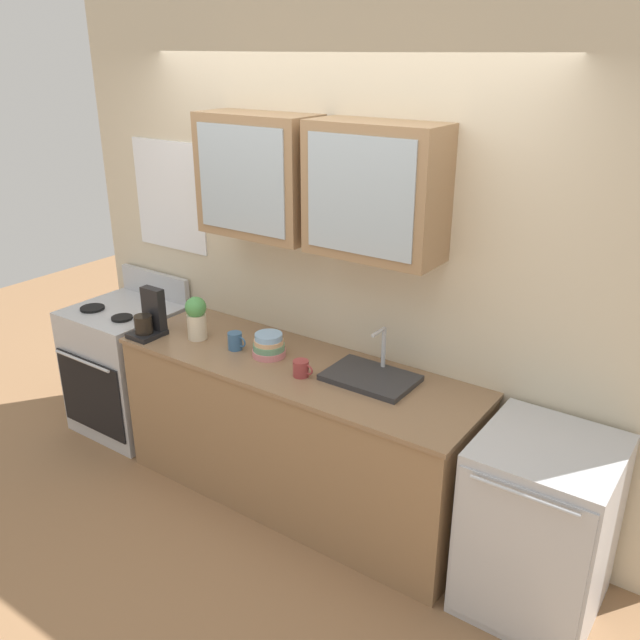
{
  "coord_description": "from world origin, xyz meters",
  "views": [
    {
      "loc": [
        2.05,
        -2.66,
        2.52
      ],
      "look_at": [
        0.17,
        0.0,
        1.19
      ],
      "focal_mm": 37.59,
      "sensor_mm": 36.0,
      "label": 1
    }
  ],
  "objects_px": {
    "sink_faucet": "(371,376)",
    "cup_near_sink": "(301,368)",
    "vase": "(196,317)",
    "dishwasher": "(539,526)",
    "stove_range": "(129,367)",
    "cup_near_bowls": "(235,341)",
    "bowl_stack": "(268,346)",
    "coffee_maker": "(149,318)"
  },
  "relations": [
    {
      "from": "coffee_maker",
      "to": "cup_near_bowls",
      "type": "bearing_deg",
      "value": 13.77
    },
    {
      "from": "stove_range",
      "to": "dishwasher",
      "type": "distance_m",
      "value": 2.89
    },
    {
      "from": "dishwasher",
      "to": "stove_range",
      "type": "bearing_deg",
      "value": 179.92
    },
    {
      "from": "bowl_stack",
      "to": "cup_near_sink",
      "type": "distance_m",
      "value": 0.32
    },
    {
      "from": "sink_faucet",
      "to": "dishwasher",
      "type": "distance_m",
      "value": 1.09
    },
    {
      "from": "bowl_stack",
      "to": "cup_near_bowls",
      "type": "height_order",
      "value": "bowl_stack"
    },
    {
      "from": "stove_range",
      "to": "vase",
      "type": "bearing_deg",
      "value": -4.33
    },
    {
      "from": "sink_faucet",
      "to": "cup_near_bowls",
      "type": "height_order",
      "value": "sink_faucet"
    },
    {
      "from": "coffee_maker",
      "to": "sink_faucet",
      "type": "bearing_deg",
      "value": 10.36
    },
    {
      "from": "stove_range",
      "to": "cup_near_bowls",
      "type": "relative_size",
      "value": 8.68
    },
    {
      "from": "cup_near_bowls",
      "to": "coffee_maker",
      "type": "distance_m",
      "value": 0.59
    },
    {
      "from": "sink_faucet",
      "to": "cup_near_bowls",
      "type": "bearing_deg",
      "value": -171.98
    },
    {
      "from": "cup_near_bowls",
      "to": "coffee_maker",
      "type": "xyz_separation_m",
      "value": [
        -0.57,
        -0.14,
        0.06
      ]
    },
    {
      "from": "sink_faucet",
      "to": "dishwasher",
      "type": "relative_size",
      "value": 0.53
    },
    {
      "from": "vase",
      "to": "dishwasher",
      "type": "height_order",
      "value": "vase"
    },
    {
      "from": "cup_near_bowls",
      "to": "dishwasher",
      "type": "distance_m",
      "value": 1.89
    },
    {
      "from": "vase",
      "to": "cup_near_bowls",
      "type": "height_order",
      "value": "vase"
    },
    {
      "from": "cup_near_bowls",
      "to": "coffee_maker",
      "type": "height_order",
      "value": "coffee_maker"
    },
    {
      "from": "stove_range",
      "to": "sink_faucet",
      "type": "relative_size",
      "value": 2.27
    },
    {
      "from": "cup_near_sink",
      "to": "coffee_maker",
      "type": "bearing_deg",
      "value": -175.63
    },
    {
      "from": "bowl_stack",
      "to": "coffee_maker",
      "type": "height_order",
      "value": "coffee_maker"
    },
    {
      "from": "stove_range",
      "to": "cup_near_sink",
      "type": "xyz_separation_m",
      "value": [
        1.58,
        -0.1,
        0.48
      ]
    },
    {
      "from": "bowl_stack",
      "to": "dishwasher",
      "type": "bearing_deg",
      "value": -0.04
    },
    {
      "from": "sink_faucet",
      "to": "bowl_stack",
      "type": "height_order",
      "value": "sink_faucet"
    },
    {
      "from": "bowl_stack",
      "to": "vase",
      "type": "xyz_separation_m",
      "value": [
        -0.51,
        -0.06,
        0.08
      ]
    },
    {
      "from": "vase",
      "to": "cup_near_bowls",
      "type": "relative_size",
      "value": 2.16
    },
    {
      "from": "cup_near_sink",
      "to": "cup_near_bowls",
      "type": "height_order",
      "value": "cup_near_bowls"
    },
    {
      "from": "bowl_stack",
      "to": "cup_near_sink",
      "type": "xyz_separation_m",
      "value": [
        0.3,
        -0.1,
        -0.02
      ]
    },
    {
      "from": "sink_faucet",
      "to": "bowl_stack",
      "type": "bearing_deg",
      "value": -172.98
    },
    {
      "from": "dishwasher",
      "to": "coffee_maker",
      "type": "relative_size",
      "value": 3.06
    },
    {
      "from": "cup_near_bowls",
      "to": "coffee_maker",
      "type": "relative_size",
      "value": 0.42
    },
    {
      "from": "cup_near_bowls",
      "to": "stove_range",
      "type": "bearing_deg",
      "value": 177.6
    },
    {
      "from": "stove_range",
      "to": "coffee_maker",
      "type": "bearing_deg",
      "value": -20.35
    },
    {
      "from": "vase",
      "to": "cup_near_sink",
      "type": "distance_m",
      "value": 0.82
    },
    {
      "from": "bowl_stack",
      "to": "sink_faucet",
      "type": "bearing_deg",
      "value": 7.02
    },
    {
      "from": "cup_near_sink",
      "to": "coffee_maker",
      "type": "height_order",
      "value": "coffee_maker"
    },
    {
      "from": "vase",
      "to": "cup_near_sink",
      "type": "relative_size",
      "value": 2.19
    },
    {
      "from": "stove_range",
      "to": "cup_near_sink",
      "type": "relative_size",
      "value": 8.79
    },
    {
      "from": "sink_faucet",
      "to": "cup_near_sink",
      "type": "distance_m",
      "value": 0.37
    },
    {
      "from": "bowl_stack",
      "to": "vase",
      "type": "height_order",
      "value": "vase"
    },
    {
      "from": "bowl_stack",
      "to": "vase",
      "type": "relative_size",
      "value": 0.72
    },
    {
      "from": "bowl_stack",
      "to": "cup_near_sink",
      "type": "height_order",
      "value": "bowl_stack"
    }
  ]
}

